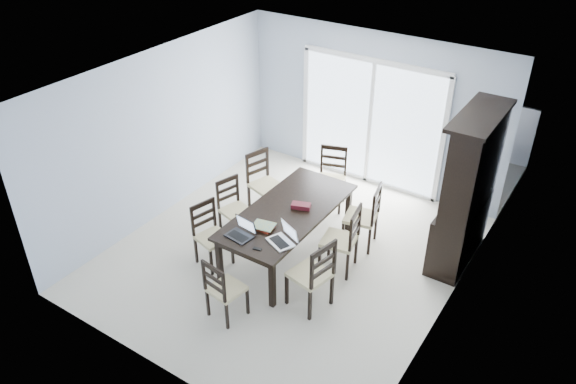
# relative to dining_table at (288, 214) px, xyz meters

# --- Properties ---
(floor) EXTENTS (5.00, 5.00, 0.00)m
(floor) POSITION_rel_dining_table_xyz_m (0.00, 0.00, -0.67)
(floor) COLOR silver
(floor) RESTS_ON ground
(ceiling) EXTENTS (5.00, 5.00, 0.00)m
(ceiling) POSITION_rel_dining_table_xyz_m (0.00, 0.00, 1.93)
(ceiling) COLOR white
(ceiling) RESTS_ON back_wall
(back_wall) EXTENTS (4.50, 0.02, 2.60)m
(back_wall) POSITION_rel_dining_table_xyz_m (0.00, 2.50, 0.63)
(back_wall) COLOR #A4B0C3
(back_wall) RESTS_ON floor
(wall_left) EXTENTS (0.02, 5.00, 2.60)m
(wall_left) POSITION_rel_dining_table_xyz_m (-2.25, 0.00, 0.63)
(wall_left) COLOR #A4B0C3
(wall_left) RESTS_ON floor
(wall_right) EXTENTS (0.02, 5.00, 2.60)m
(wall_right) POSITION_rel_dining_table_xyz_m (2.25, 0.00, 0.63)
(wall_right) COLOR #A4B0C3
(wall_right) RESTS_ON floor
(balcony) EXTENTS (4.50, 2.00, 0.10)m
(balcony) POSITION_rel_dining_table_xyz_m (0.00, 3.50, -0.72)
(balcony) COLOR gray
(balcony) RESTS_ON ground
(railing) EXTENTS (4.50, 0.06, 1.10)m
(railing) POSITION_rel_dining_table_xyz_m (0.00, 4.50, -0.12)
(railing) COLOR #99999E
(railing) RESTS_ON balcony
(dining_table) EXTENTS (1.00, 2.20, 0.75)m
(dining_table) POSITION_rel_dining_table_xyz_m (0.00, 0.00, 0.00)
(dining_table) COLOR black
(dining_table) RESTS_ON floor
(china_hutch) EXTENTS (0.50, 1.38, 2.20)m
(china_hutch) POSITION_rel_dining_table_xyz_m (2.02, 1.25, 0.40)
(china_hutch) COLOR black
(china_hutch) RESTS_ON floor
(sliding_door) EXTENTS (2.52, 0.05, 2.18)m
(sliding_door) POSITION_rel_dining_table_xyz_m (0.00, 2.48, 0.41)
(sliding_door) COLOR silver
(sliding_door) RESTS_ON floor
(chair_left_near) EXTENTS (0.49, 0.48, 1.06)m
(chair_left_near) POSITION_rel_dining_table_xyz_m (-0.83, -0.71, -0.11)
(chair_left_near) COLOR black
(chair_left_near) RESTS_ON floor
(chair_left_mid) EXTENTS (0.49, 0.49, 1.03)m
(chair_left_mid) POSITION_rel_dining_table_xyz_m (-0.97, -0.01, -0.13)
(chair_left_mid) COLOR black
(chair_left_mid) RESTS_ON floor
(chair_left_far) EXTENTS (0.55, 0.54, 1.14)m
(chair_left_far) POSITION_rel_dining_table_xyz_m (-0.98, 0.76, -0.07)
(chair_left_far) COLOR black
(chair_left_far) RESTS_ON floor
(chair_right_near) EXTENTS (0.54, 0.53, 1.18)m
(chair_right_near) POSITION_rel_dining_table_xyz_m (0.88, -0.74, -0.05)
(chair_right_near) COLOR black
(chair_right_near) RESTS_ON floor
(chair_right_mid) EXTENTS (0.52, 0.51, 1.16)m
(chair_right_mid) POSITION_rel_dining_table_xyz_m (0.84, 0.13, -0.06)
(chair_right_mid) COLOR black
(chair_right_mid) RESTS_ON floor
(chair_right_far) EXTENTS (0.52, 0.51, 1.15)m
(chair_right_far) POSITION_rel_dining_table_xyz_m (0.83, 0.79, -0.07)
(chair_right_far) COLOR black
(chair_right_far) RESTS_ON floor
(chair_end_near) EXTENTS (0.43, 0.44, 1.02)m
(chair_end_near) POSITION_rel_dining_table_xyz_m (0.03, -1.52, -0.14)
(chair_end_near) COLOR black
(chair_end_near) RESTS_ON floor
(chair_end_far) EXTENTS (0.54, 0.55, 1.14)m
(chair_end_far) POSITION_rel_dining_table_xyz_m (-0.15, 1.50, -0.07)
(chair_end_far) COLOR black
(chair_end_far) RESTS_ON floor
(laptop_dark) EXTENTS (0.36, 0.27, 0.23)m
(laptop_dark) POSITION_rel_dining_table_xyz_m (-0.18, -0.86, 0.13)
(laptop_dark) COLOR black
(laptop_dark) RESTS_ON dining_table
(laptop_silver) EXTENTS (0.41, 0.36, 0.24)m
(laptop_silver) POSITION_rel_dining_table_xyz_m (0.33, -0.68, 0.13)
(laptop_silver) COLOR silver
(laptop_silver) RESTS_ON dining_table
(book_stack) EXTENTS (0.32, 0.27, 0.05)m
(book_stack) POSITION_rel_dining_table_xyz_m (-0.04, -0.53, 0.10)
(book_stack) COLOR #9A2813
(book_stack) RESTS_ON dining_table
(cell_phone) EXTENTS (0.12, 0.07, 0.01)m
(cell_phone) POSITION_rel_dining_table_xyz_m (0.16, -0.94, 0.08)
(cell_phone) COLOR black
(cell_phone) RESTS_ON dining_table
(game_box) EXTENTS (0.29, 0.21, 0.06)m
(game_box) POSITION_rel_dining_table_xyz_m (0.12, 0.14, 0.11)
(game_box) COLOR #460E17
(game_box) RESTS_ON dining_table
(hot_tub) EXTENTS (2.08, 1.95, 0.90)m
(hot_tub) POSITION_rel_dining_table_xyz_m (-0.21, 3.66, -0.22)
(hot_tub) COLOR brown
(hot_tub) RESTS_ON balcony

